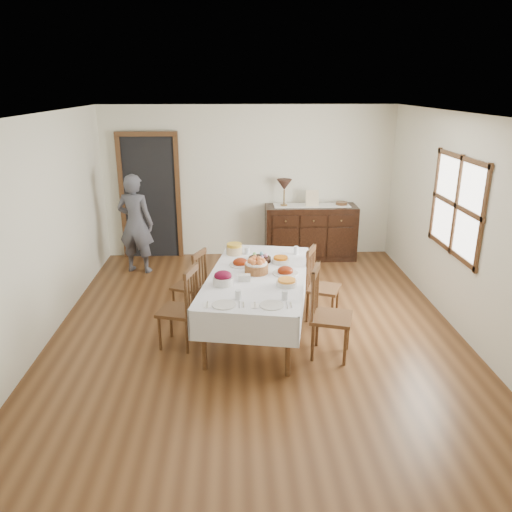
{
  "coord_description": "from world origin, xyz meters",
  "views": [
    {
      "loc": [
        -0.25,
        -5.58,
        2.91
      ],
      "look_at": [
        0.0,
        0.1,
        0.95
      ],
      "focal_mm": 35.0,
      "sensor_mm": 36.0,
      "label": 1
    }
  ],
  "objects_px": {
    "chair_right_near": "(327,312)",
    "sideboard": "(310,232)",
    "person": "(135,221)",
    "chair_left_far": "(192,283)",
    "dining_table": "(258,281)",
    "table_lamp": "(284,185)",
    "chair_left_near": "(182,307)",
    "chair_right_far": "(320,284)"
  },
  "relations": [
    {
      "from": "chair_right_near",
      "to": "sideboard",
      "type": "height_order",
      "value": "chair_right_near"
    },
    {
      "from": "person",
      "to": "chair_left_far",
      "type": "bearing_deg",
      "value": 134.89
    },
    {
      "from": "chair_right_near",
      "to": "person",
      "type": "bearing_deg",
      "value": 59.81
    },
    {
      "from": "dining_table",
      "to": "person",
      "type": "bearing_deg",
      "value": 140.25
    },
    {
      "from": "person",
      "to": "table_lamp",
      "type": "xyz_separation_m",
      "value": [
        2.43,
        0.55,
        0.44
      ]
    },
    {
      "from": "chair_right_near",
      "to": "chair_left_near",
      "type": "bearing_deg",
      "value": 97.17
    },
    {
      "from": "dining_table",
      "to": "chair_right_far",
      "type": "relative_size",
      "value": 2.5
    },
    {
      "from": "dining_table",
      "to": "sideboard",
      "type": "height_order",
      "value": "sideboard"
    },
    {
      "from": "chair_left_near",
      "to": "table_lamp",
      "type": "bearing_deg",
      "value": 170.28
    },
    {
      "from": "chair_right_near",
      "to": "table_lamp",
      "type": "bearing_deg",
      "value": 19.78
    },
    {
      "from": "chair_right_near",
      "to": "table_lamp",
      "type": "xyz_separation_m",
      "value": [
        -0.16,
        3.35,
        0.76
      ]
    },
    {
      "from": "chair_left_near",
      "to": "person",
      "type": "height_order",
      "value": "person"
    },
    {
      "from": "chair_right_near",
      "to": "sideboard",
      "type": "bearing_deg",
      "value": 11.71
    },
    {
      "from": "chair_left_far",
      "to": "table_lamp",
      "type": "relative_size",
      "value": 1.96
    },
    {
      "from": "chair_right_near",
      "to": "chair_right_far",
      "type": "xyz_separation_m",
      "value": [
        0.07,
        0.93,
        -0.05
      ]
    },
    {
      "from": "dining_table",
      "to": "chair_left_near",
      "type": "distance_m",
      "value": 0.96
    },
    {
      "from": "dining_table",
      "to": "chair_right_far",
      "type": "xyz_separation_m",
      "value": [
        0.82,
        0.34,
        -0.19
      ]
    },
    {
      "from": "chair_right_far",
      "to": "person",
      "type": "bearing_deg",
      "value": 77.68
    },
    {
      "from": "chair_right_near",
      "to": "person",
      "type": "relative_size",
      "value": 0.61
    },
    {
      "from": "chair_right_far",
      "to": "table_lamp",
      "type": "relative_size",
      "value": 2.08
    },
    {
      "from": "chair_left_far",
      "to": "person",
      "type": "height_order",
      "value": "person"
    },
    {
      "from": "dining_table",
      "to": "chair_left_near",
      "type": "bearing_deg",
      "value": -150.53
    },
    {
      "from": "table_lamp",
      "to": "person",
      "type": "bearing_deg",
      "value": -167.17
    },
    {
      "from": "chair_left_far",
      "to": "dining_table",
      "type": "bearing_deg",
      "value": 81.94
    },
    {
      "from": "chair_right_far",
      "to": "table_lamp",
      "type": "xyz_separation_m",
      "value": [
        -0.24,
        2.42,
        0.81
      ]
    },
    {
      "from": "chair_left_near",
      "to": "chair_right_far",
      "type": "bearing_deg",
      "value": 126.75
    },
    {
      "from": "chair_left_near",
      "to": "chair_right_far",
      "type": "relative_size",
      "value": 1.03
    },
    {
      "from": "dining_table",
      "to": "chair_left_far",
      "type": "xyz_separation_m",
      "value": [
        -0.84,
        0.52,
        -0.22
      ]
    },
    {
      "from": "sideboard",
      "to": "chair_right_far",
      "type": "bearing_deg",
      "value": -95.57
    },
    {
      "from": "dining_table",
      "to": "table_lamp",
      "type": "xyz_separation_m",
      "value": [
        0.58,
        2.76,
        0.62
      ]
    },
    {
      "from": "chair_left_far",
      "to": "table_lamp",
      "type": "distance_m",
      "value": 2.78
    },
    {
      "from": "person",
      "to": "chair_right_far",
      "type": "bearing_deg",
      "value": 158.92
    },
    {
      "from": "chair_left_near",
      "to": "table_lamp",
      "type": "relative_size",
      "value": 2.13
    },
    {
      "from": "chair_left_far",
      "to": "sideboard",
      "type": "height_order",
      "value": "sideboard"
    },
    {
      "from": "table_lamp",
      "to": "chair_right_far",
      "type": "bearing_deg",
      "value": -84.39
    },
    {
      "from": "sideboard",
      "to": "table_lamp",
      "type": "distance_m",
      "value": 0.95
    },
    {
      "from": "chair_right_far",
      "to": "person",
      "type": "relative_size",
      "value": 0.56
    },
    {
      "from": "chair_right_near",
      "to": "chair_right_far",
      "type": "relative_size",
      "value": 1.1
    },
    {
      "from": "chair_left_far",
      "to": "chair_right_far",
      "type": "height_order",
      "value": "chair_right_far"
    },
    {
      "from": "sideboard",
      "to": "person",
      "type": "distance_m",
      "value": 2.97
    },
    {
      "from": "dining_table",
      "to": "chair_right_far",
      "type": "height_order",
      "value": "chair_right_far"
    },
    {
      "from": "sideboard",
      "to": "person",
      "type": "xyz_separation_m",
      "value": [
        -2.9,
        -0.53,
        0.39
      ]
    }
  ]
}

